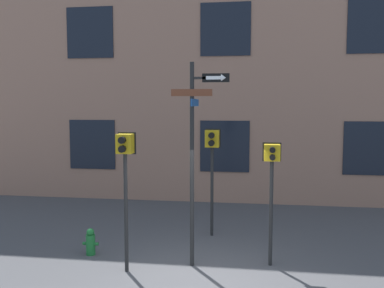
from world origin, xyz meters
TOP-DOWN VIEW (x-y plane):
  - ground_plane at (0.00, 0.00)m, footprint 60.00×60.00m
  - building_facade at (-0.00, 7.10)m, footprint 24.00×0.63m
  - street_sign_pole at (-0.21, 0.85)m, footprint 1.20×1.05m
  - pedestrian_signal_left at (-1.56, 0.33)m, footprint 0.38×0.40m
  - pedestrian_signal_right at (1.39, 1.11)m, footprint 0.39×0.40m
  - pedestrian_signal_across at (-0.06, 3.01)m, footprint 0.41×0.40m
  - fire_hydrant at (-2.67, 1.16)m, footprint 0.37×0.21m

SIDE VIEW (x-z plane):
  - ground_plane at x=0.00m, z-range 0.00..0.00m
  - fire_hydrant at x=-2.67m, z-range -0.01..0.61m
  - pedestrian_signal_right at x=1.39m, z-range 0.75..3.39m
  - pedestrian_signal_across at x=-0.06m, z-range 0.84..3.64m
  - pedestrian_signal_left at x=-1.56m, z-range 0.81..3.70m
  - street_sign_pole at x=-0.21m, z-range 0.39..4.70m
  - building_facade at x=0.00m, z-range 0.00..11.94m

